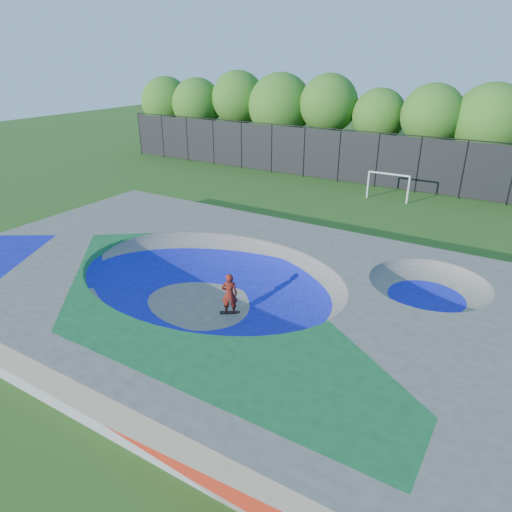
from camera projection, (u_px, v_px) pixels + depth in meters
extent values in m
plane|color=#275116|center=(211.00, 305.00, 18.25)|extent=(120.00, 120.00, 0.00)
cube|color=gray|center=(210.00, 289.00, 17.95)|extent=(22.00, 14.00, 1.50)
imported|color=red|center=(229.00, 294.00, 17.35)|extent=(0.74, 0.68, 1.71)
cube|color=black|center=(230.00, 313.00, 17.68)|extent=(0.78, 0.59, 0.05)
cylinder|color=silver|center=(368.00, 185.00, 31.72)|extent=(0.12, 0.12, 1.84)
cylinder|color=silver|center=(408.00, 190.00, 30.41)|extent=(0.12, 0.12, 1.84)
cylinder|color=silver|center=(389.00, 174.00, 30.69)|extent=(2.76, 0.12, 0.12)
cylinder|color=black|center=(140.00, 134.00, 45.21)|extent=(0.09, 0.09, 4.00)
cylinder|color=black|center=(163.00, 136.00, 43.80)|extent=(0.09, 0.09, 4.00)
cylinder|color=black|center=(187.00, 139.00, 42.38)|extent=(0.09, 0.09, 4.00)
cylinder|color=black|center=(213.00, 142.00, 40.97)|extent=(0.09, 0.09, 4.00)
cylinder|color=black|center=(242.00, 145.00, 39.56)|extent=(0.09, 0.09, 4.00)
cylinder|color=black|center=(272.00, 149.00, 38.14)|extent=(0.09, 0.09, 4.00)
cylinder|color=black|center=(304.00, 152.00, 36.73)|extent=(0.09, 0.09, 4.00)
cylinder|color=black|center=(339.00, 156.00, 35.31)|extent=(0.09, 0.09, 4.00)
cylinder|color=black|center=(377.00, 160.00, 33.90)|extent=(0.09, 0.09, 4.00)
cylinder|color=black|center=(418.00, 165.00, 32.48)|extent=(0.09, 0.09, 4.00)
cylinder|color=black|center=(463.00, 170.00, 31.07)|extent=(0.09, 0.09, 4.00)
cube|color=black|center=(377.00, 160.00, 33.90)|extent=(48.00, 0.03, 3.80)
cylinder|color=black|center=(380.00, 133.00, 33.09)|extent=(48.00, 0.08, 0.08)
cylinder|color=#4E3327|center=(169.00, 134.00, 49.08)|extent=(0.44, 0.44, 2.75)
sphere|color=#2F671B|center=(166.00, 102.00, 47.75)|extent=(5.12, 5.12, 5.12)
cylinder|color=#4E3327|center=(199.00, 137.00, 46.83)|extent=(0.44, 0.44, 2.86)
sphere|color=#2F671B|center=(197.00, 104.00, 45.50)|extent=(4.97, 4.97, 4.97)
cylinder|color=#4E3327|center=(239.00, 136.00, 45.57)|extent=(0.44, 0.44, 3.44)
sphere|color=#2F671B|center=(238.00, 98.00, 44.10)|extent=(5.11, 5.11, 5.11)
cylinder|color=#4E3327|center=(279.00, 145.00, 43.51)|extent=(0.44, 0.44, 2.67)
sphere|color=#2F671B|center=(280.00, 106.00, 42.07)|extent=(5.88, 5.88, 5.88)
cylinder|color=#4E3327|center=(326.00, 145.00, 41.26)|extent=(0.44, 0.44, 3.39)
sphere|color=#2F671B|center=(329.00, 104.00, 39.80)|extent=(5.07, 5.07, 5.07)
cylinder|color=#4E3327|center=(375.00, 153.00, 39.41)|extent=(0.44, 0.44, 2.85)
sphere|color=#2F671B|center=(379.00, 116.00, 38.16)|extent=(4.47, 4.47, 4.47)
cylinder|color=#4E3327|center=(426.00, 160.00, 36.05)|extent=(0.44, 0.44, 3.20)
sphere|color=#2F671B|center=(432.00, 115.00, 34.68)|extent=(4.72, 4.72, 4.72)
cylinder|color=#4E3327|center=(481.00, 167.00, 34.82)|extent=(0.44, 0.44, 2.70)
sphere|color=#2F671B|center=(490.00, 121.00, 33.45)|extent=(5.45, 5.45, 5.45)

